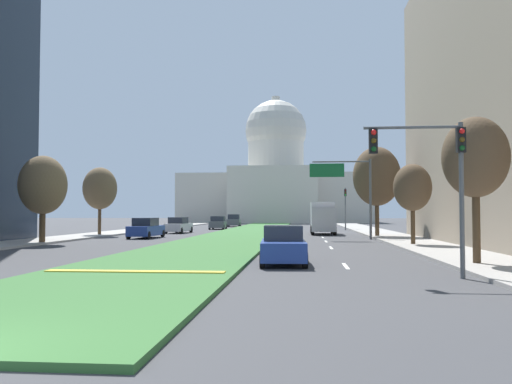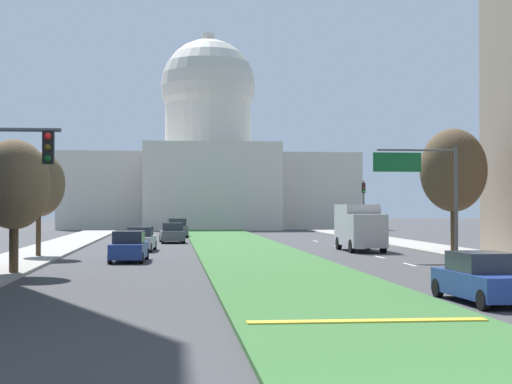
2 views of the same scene
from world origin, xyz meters
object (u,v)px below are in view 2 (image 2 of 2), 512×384
object	(u,v)px
traffic_light_far_right	(364,203)
street_tree_left_mid	(14,185)
sedan_midblock	(129,247)
sedan_distant	(141,240)
box_truck_delivery	(359,227)
street_tree_right_far	(453,170)
sedan_far_horizon	(172,233)
sedan_lead_stopped	(483,279)
sedan_very_far	(177,228)
street_tree_left_far	(39,184)
overhead_guide_sign	(426,180)
capitol_building	(208,166)

from	to	relation	value
traffic_light_far_right	street_tree_left_mid	xyz separation A→B (m)	(-23.07, -30.58, 0.73)
traffic_light_far_right	street_tree_left_mid	bearing A→B (deg)	-127.03
sedan_midblock	sedan_distant	bearing A→B (deg)	88.73
sedan_distant	box_truck_delivery	distance (m)	15.03
street_tree_right_far	sedan_far_horizon	xyz separation A→B (m)	(-17.23, 20.31, -4.50)
traffic_light_far_right	sedan_lead_stopped	world-z (taller)	traffic_light_far_right
box_truck_delivery	street_tree_right_far	bearing A→B (deg)	-55.00
sedan_midblock	sedan_far_horizon	distance (m)	23.28
traffic_light_far_right	sedan_distant	distance (m)	21.53
sedan_distant	sedan_very_far	xyz separation A→B (m)	(2.59, 24.46, 0.08)
street_tree_left_far	sedan_distant	size ratio (longest dim) A/B	1.36
overhead_guide_sign	sedan_far_horizon	distance (m)	27.94
street_tree_right_far	box_truck_delivery	world-z (taller)	street_tree_right_far
street_tree_right_far	box_truck_delivery	xyz separation A→B (m)	(-4.43, 6.33, -3.61)
street_tree_left_mid	street_tree_right_far	xyz separation A→B (m)	(24.23, 11.57, 1.24)
overhead_guide_sign	sedan_distant	size ratio (longest dim) A/B	1.39
traffic_light_far_right	street_tree_left_far	distance (m)	30.12
traffic_light_far_right	sedan_midblock	world-z (taller)	traffic_light_far_right
street_tree_left_mid	sedan_midblock	xyz separation A→B (m)	(4.63, 8.72, -3.24)
capitol_building	overhead_guide_sign	size ratio (longest dim) A/B	6.08
street_tree_right_far	sedan_distant	size ratio (longest dim) A/B	1.69
overhead_guide_sign	sedan_lead_stopped	bearing A→B (deg)	-102.57
traffic_light_far_right	box_truck_delivery	world-z (taller)	traffic_light_far_right
capitol_building	sedan_very_far	bearing A→B (deg)	-97.58
capitol_building	sedan_lead_stopped	bearing A→B (deg)	-86.88
sedan_lead_stopped	sedan_very_far	size ratio (longest dim) A/B	1.05
street_tree_left_mid	sedan_lead_stopped	world-z (taller)	street_tree_left_mid
traffic_light_far_right	sedan_midblock	xyz separation A→B (m)	(-18.43, -21.86, -2.51)
capitol_building	sedan_distant	xyz separation A→B (m)	(-7.17, -58.88, -7.87)
sedan_lead_stopped	sedan_midblock	distance (m)	24.14
overhead_guide_sign	street_tree_left_far	xyz separation A→B (m)	(-22.38, 4.05, -0.24)
overhead_guide_sign	sedan_lead_stopped	world-z (taller)	overhead_guide_sign
sedan_very_far	box_truck_delivery	world-z (taller)	box_truck_delivery
capitol_building	street_tree_left_mid	xyz separation A→B (m)	(-12.04, -78.24, -4.61)
street_tree_left_mid	box_truck_delivery	distance (m)	26.80
street_tree_left_mid	sedan_midblock	bearing A→B (deg)	62.03
capitol_building	traffic_light_far_right	bearing A→B (deg)	-76.97
capitol_building	sedan_lead_stopped	distance (m)	90.74
capitol_building	sedan_distant	world-z (taller)	capitol_building
sedan_lead_stopped	sedan_distant	bearing A→B (deg)	111.07
street_tree_right_far	sedan_distant	world-z (taller)	street_tree_right_far
street_tree_left_far	sedan_distant	distance (m)	9.75
street_tree_left_far	traffic_light_far_right	bearing A→B (deg)	37.27
sedan_distant	box_truck_delivery	bearing A→B (deg)	-5.58
street_tree_left_far	sedan_lead_stopped	xyz separation A→B (m)	(17.85, -24.38, -3.61)
sedan_midblock	capitol_building	bearing A→B (deg)	83.92
capitol_building	sedan_far_horizon	distance (m)	47.29
street_tree_left_far	box_truck_delivery	size ratio (longest dim) A/B	0.99
street_tree_right_far	box_truck_delivery	bearing A→B (deg)	125.00
box_truck_delivery	sedan_midblock	bearing A→B (deg)	-148.80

